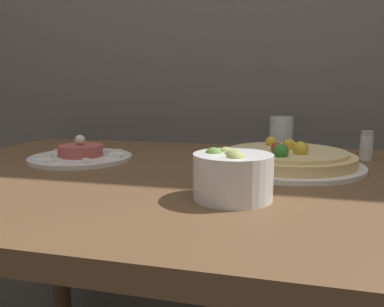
{
  "coord_description": "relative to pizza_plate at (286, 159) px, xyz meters",
  "views": [
    {
      "loc": [
        0.1,
        -0.32,
        0.97
      ],
      "look_at": [
        -0.09,
        0.42,
        0.83
      ],
      "focal_mm": 35.0,
      "sensor_mm": 36.0,
      "label": 1
    }
  ],
  "objects": [
    {
      "name": "dining_table",
      "position": [
        -0.1,
        -0.1,
        -0.12
      ],
      "size": [
        1.43,
        0.83,
        0.79
      ],
      "color": "brown",
      "rests_on": "ground_plane"
    },
    {
      "name": "pizza_plate",
      "position": [
        0.0,
        0.0,
        0.0
      ],
      "size": [
        0.33,
        0.33,
        0.07
      ],
      "color": "white",
      "rests_on": "dining_table"
    },
    {
      "name": "tartare_plate",
      "position": [
        -0.49,
        -0.03,
        -0.01
      ],
      "size": [
        0.25,
        0.25,
        0.06
      ],
      "color": "white",
      "rests_on": "dining_table"
    },
    {
      "name": "small_bowl",
      "position": [
        -0.08,
        -0.27,
        0.02
      ],
      "size": [
        0.13,
        0.13,
        0.08
      ],
      "color": "white",
      "rests_on": "dining_table"
    },
    {
      "name": "drinking_glass",
      "position": [
        -0.01,
        0.23,
        0.03
      ],
      "size": [
        0.06,
        0.06,
        0.1
      ],
      "color": "silver",
      "rests_on": "dining_table"
    },
    {
      "name": "salt_shaker",
      "position": [
        0.19,
        0.14,
        0.02
      ],
      "size": [
        0.03,
        0.03,
        0.07
      ],
      "color": "silver",
      "rests_on": "dining_table"
    }
  ]
}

